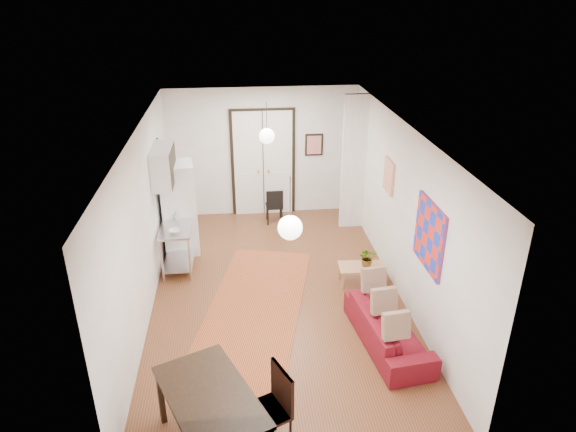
{
  "coord_description": "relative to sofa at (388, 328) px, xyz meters",
  "views": [
    {
      "loc": [
        -0.62,
        -7.49,
        4.94
      ],
      "look_at": [
        0.24,
        0.5,
        1.25
      ],
      "focal_mm": 32.0,
      "sensor_mm": 36.0,
      "label": 1
    }
  ],
  "objects": [
    {
      "name": "floor",
      "position": [
        -1.52,
        1.5,
        -0.27
      ],
      "size": [
        7.0,
        7.0,
        0.0
      ],
      "primitive_type": "plane",
      "color": "brown",
      "rests_on": "ground"
    },
    {
      "name": "dining_chair_far",
      "position": [
        -1.93,
        -1.55,
        0.32
      ],
      "size": [
        0.64,
        0.76,
        1.03
      ],
      "rotation": [
        0.0,
        0.0,
        -1.16
      ],
      "color": "#3C1D13",
      "rests_on": "floor"
    },
    {
      "name": "potted_plant",
      "position": [
        0.1,
        1.68,
        0.25
      ],
      "size": [
        0.33,
        0.29,
        0.34
      ],
      "primitive_type": "imported",
      "rotation": [
        0.0,
        0.0,
        -0.06
      ],
      "color": "#2E652D",
      "rests_on": "coffee_table"
    },
    {
      "name": "stub_partition",
      "position": [
        0.33,
        4.05,
        1.18
      ],
      "size": [
        0.5,
        0.1,
        2.9
      ],
      "primitive_type": "cube",
      "color": "white",
      "rests_on": "floor"
    },
    {
      "name": "wall_cabinet",
      "position": [
        -3.44,
        3.0,
        1.63
      ],
      "size": [
        0.35,
        1.0,
        0.7
      ],
      "primitive_type": "cube",
      "color": "silver",
      "rests_on": "wall_left"
    },
    {
      "name": "double_doors",
      "position": [
        -1.52,
        4.95,
        0.93
      ],
      "size": [
        1.44,
        0.06,
        2.5
      ],
      "primitive_type": "cube",
      "color": "white",
      "rests_on": "wall_back"
    },
    {
      "name": "ceiling",
      "position": [
        -1.52,
        1.5,
        2.63
      ],
      "size": [
        4.2,
        7.0,
        0.02
      ],
      "primitive_type": "cube",
      "color": "white",
      "rests_on": "wall_back"
    },
    {
      "name": "pendant_front",
      "position": [
        -1.52,
        -0.5,
        1.98
      ],
      "size": [
        0.3,
        0.3,
        0.8
      ],
      "color": "white",
      "rests_on": "ceiling"
    },
    {
      "name": "sofa",
      "position": [
        0.0,
        0.0,
        0.0
      ],
      "size": [
        0.96,
        1.95,
        0.55
      ],
      "primitive_type": "imported",
      "rotation": [
        0.0,
        0.0,
        1.69
      ],
      "color": "maroon",
      "rests_on": "floor"
    },
    {
      "name": "wall_back",
      "position": [
        -1.52,
        5.0,
        1.18
      ],
      "size": [
        4.2,
        0.02,
        2.9
      ],
      "primitive_type": "cube",
      "color": "white",
      "rests_on": "floor"
    },
    {
      "name": "dining_table",
      "position": [
        -2.53,
        -1.65,
        0.46
      ],
      "size": [
        1.39,
        1.72,
        0.83
      ],
      "rotation": [
        0.0,
        0.0,
        0.42
      ],
      "color": "black",
      "rests_on": "floor"
    },
    {
      "name": "fridge",
      "position": [
        -3.27,
        3.27,
        0.65
      ],
      "size": [
        0.73,
        0.73,
        1.84
      ],
      "primitive_type": "cube",
      "rotation": [
        0.0,
        0.0,
        0.14
      ],
      "color": "white",
      "rests_on": "floor"
    },
    {
      "name": "pendant_back",
      "position": [
        -1.52,
        3.5,
        1.98
      ],
      "size": [
        0.3,
        0.3,
        0.8
      ],
      "color": "white",
      "rests_on": "ceiling"
    },
    {
      "name": "poster_back",
      "position": [
        -0.37,
        4.97,
        1.33
      ],
      "size": [
        0.4,
        0.03,
        0.5
      ],
      "primitive_type": "cube",
      "color": "red",
      "rests_on": "wall_back"
    },
    {
      "name": "print_left",
      "position": [
        -3.59,
        3.5,
        1.68
      ],
      "size": [
        0.03,
        0.44,
        0.54
      ],
      "primitive_type": "cube",
      "color": "#A67145",
      "rests_on": "wall_left"
    },
    {
      "name": "wall_left",
      "position": [
        -3.62,
        1.5,
        1.18
      ],
      "size": [
        0.02,
        7.0,
        2.9
      ],
      "primitive_type": "cube",
      "color": "white",
      "rests_on": "floor"
    },
    {
      "name": "soap_bottle",
      "position": [
        -3.27,
        2.9,
        0.68
      ],
      "size": [
        0.08,
        0.08,
        0.18
      ],
      "primitive_type": "imported",
      "rotation": [
        0.0,
        0.0,
        -0.0
      ],
      "color": "teal",
      "rests_on": "kitchen_counter"
    },
    {
      "name": "painting_popart",
      "position": [
        0.56,
        0.25,
        1.38
      ],
      "size": [
        0.05,
        1.0,
        1.0
      ],
      "primitive_type": "cube",
      "color": "red",
      "rests_on": "wall_right"
    },
    {
      "name": "bowl",
      "position": [
        -3.27,
        2.35,
        0.62
      ],
      "size": [
        0.2,
        0.2,
        0.05
      ],
      "primitive_type": "imported",
      "rotation": [
        0.0,
        0.0,
        -0.0
      ],
      "color": "silver",
      "rests_on": "kitchen_counter"
    },
    {
      "name": "wall_front",
      "position": [
        -1.52,
        -2.0,
        1.18
      ],
      "size": [
        4.2,
        0.02,
        2.9
      ],
      "primitive_type": "cube",
      "color": "white",
      "rests_on": "floor"
    },
    {
      "name": "dining_chair_near",
      "position": [
        -1.93,
        -1.55,
        0.32
      ],
      "size": [
        0.64,
        0.76,
        1.03
      ],
      "rotation": [
        0.0,
        0.0,
        -1.16
      ],
      "color": "#3C1D13",
      "rests_on": "floor"
    },
    {
      "name": "wall_right",
      "position": [
        0.58,
        1.5,
        1.18
      ],
      "size": [
        0.02,
        7.0,
        2.9
      ],
      "primitive_type": "cube",
      "color": "white",
      "rests_on": "floor"
    },
    {
      "name": "kitchen_counter",
      "position": [
        -3.27,
        2.65,
        0.28
      ],
      "size": [
        0.56,
        1.13,
        0.87
      ],
      "rotation": [
        0.0,
        0.0,
        -0.0
      ],
      "color": "silver",
      "rests_on": "floor"
    },
    {
      "name": "kilim_rug",
      "position": [
        -1.93,
        1.1,
        -0.27
      ],
      "size": [
        2.39,
        4.21,
        0.01
      ],
      "primitive_type": "cube",
      "rotation": [
        0.0,
        0.0,
        -0.24
      ],
      "color": "#AA542A",
      "rests_on": "floor"
    },
    {
      "name": "coffee_table",
      "position": [
        0.0,
        1.68,
        0.03
      ],
      "size": [
        0.82,
        0.49,
        0.35
      ],
      "rotation": [
        0.0,
        0.0,
        -0.06
      ],
      "color": "tan",
      "rests_on": "floor"
    },
    {
      "name": "painting_abstract",
      "position": [
        0.56,
        2.3,
        1.53
      ],
      "size": [
        0.05,
        0.5,
        0.6
      ],
      "primitive_type": "cube",
      "color": "white",
      "rests_on": "wall_right"
    },
    {
      "name": "black_side_chair",
      "position": [
        -1.32,
        4.49,
        0.19
      ],
      "size": [
        0.37,
        0.37,
        0.81
      ],
      "rotation": [
        0.0,
        0.0,
        3.16
      ],
      "color": "black",
      "rests_on": "floor"
    }
  ]
}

